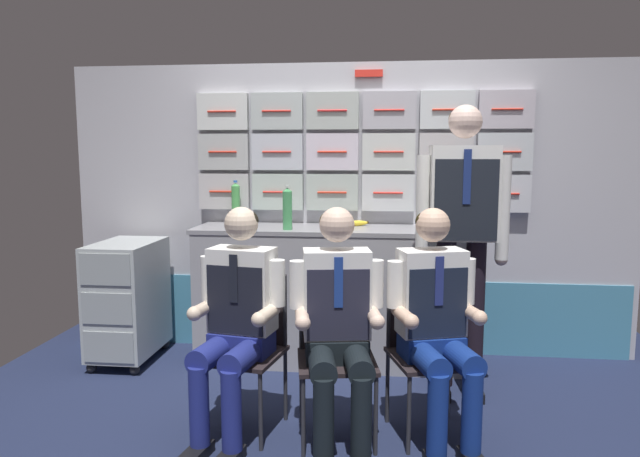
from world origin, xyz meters
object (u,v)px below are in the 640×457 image
at_px(folding_chair_right, 335,339).
at_px(coffee_cup_spare, 250,218).
at_px(crew_member_right, 338,319).
at_px(sparkling_bottle_green, 437,211).
at_px(crew_member_left, 236,314).
at_px(crew_member_by_counter, 437,317).
at_px(crew_member_standing, 462,222).
at_px(snack_banana, 357,223).
at_px(folding_chair_by_counter, 425,337).
at_px(service_trolley, 128,297).
at_px(folding_chair_left, 249,334).

xyz_separation_m(folding_chair_right, coffee_cup_spare, (-0.75, 1.24, 0.51)).
relative_size(crew_member_right, sparkling_bottle_green, 4.51).
height_order(crew_member_left, crew_member_by_counter, same).
xyz_separation_m(crew_member_left, crew_member_by_counter, (1.04, 0.06, -0.00)).
height_order(crew_member_standing, snack_banana, crew_member_standing).
height_order(folding_chair_by_counter, snack_banana, snack_banana).
height_order(crew_member_by_counter, crew_member_standing, crew_member_standing).
relative_size(service_trolley, crew_member_standing, 0.49).
bearing_deg(folding_chair_right, folding_chair_by_counter, 11.98).
relative_size(crew_member_left, folding_chair_by_counter, 1.46).
height_order(crew_member_left, coffee_cup_spare, crew_member_left).
relative_size(service_trolley, sparkling_bottle_green, 3.19).
bearing_deg(crew_member_standing, service_trolley, 171.38).
bearing_deg(sparkling_bottle_green, snack_banana, 162.79).
distance_m(crew_member_by_counter, snack_banana, 1.36).
height_order(crew_member_left, crew_member_right, crew_member_right).
distance_m(folding_chair_by_counter, snack_banana, 1.26).
xyz_separation_m(crew_member_left, crew_member_right, (0.54, -0.04, 0.01)).
relative_size(folding_chair_by_counter, sparkling_bottle_green, 3.06).
xyz_separation_m(folding_chair_left, snack_banana, (0.53, 1.14, 0.48)).
bearing_deg(coffee_cup_spare, folding_chair_right, -58.64).
bearing_deg(service_trolley, folding_chair_right, -29.96).
relative_size(folding_chair_right, sparkling_bottle_green, 3.06).
xyz_separation_m(folding_chair_right, crew_member_by_counter, (0.53, -0.05, 0.15)).
relative_size(folding_chair_left, snack_banana, 4.84).
bearing_deg(service_trolley, crew_member_standing, -8.62).
bearing_deg(crew_member_by_counter, folding_chair_right, 174.19).
xyz_separation_m(crew_member_standing, coffee_cup_spare, (-1.47, 0.68, -0.07)).
relative_size(crew_member_left, sparkling_bottle_green, 4.48).
bearing_deg(crew_member_right, folding_chair_right, 99.83).
height_order(folding_chair_by_counter, crew_member_standing, crew_member_standing).
relative_size(crew_member_by_counter, crew_member_standing, 0.68).
bearing_deg(sparkling_bottle_green, service_trolley, -177.47).
distance_m(service_trolley, crew_member_by_counter, 2.32).
distance_m(folding_chair_left, crew_member_standing, 1.43).
height_order(folding_chair_left, crew_member_right, crew_member_right).
distance_m(folding_chair_right, crew_member_standing, 1.08).
bearing_deg(snack_banana, coffee_cup_spare, 175.77).
bearing_deg(folding_chair_by_counter, coffee_cup_spare, 137.33).
xyz_separation_m(folding_chair_left, crew_member_standing, (1.20, 0.52, 0.57)).
bearing_deg(folding_chair_left, sparkling_bottle_green, 41.73).
height_order(folding_chair_by_counter, crew_member_by_counter, crew_member_by_counter).
distance_m(folding_chair_by_counter, coffee_cup_spare, 1.75).
xyz_separation_m(folding_chair_by_counter, crew_member_standing, (0.24, 0.46, 0.57)).
bearing_deg(crew_member_by_counter, service_trolley, 155.40).
bearing_deg(crew_member_standing, folding_chair_left, -156.46).
xyz_separation_m(crew_member_by_counter, crew_member_standing, (0.19, 0.62, 0.42)).
relative_size(folding_chair_left, coffee_cup_spare, 10.34).
relative_size(folding_chair_left, crew_member_left, 0.68).
bearing_deg(crew_member_right, service_trolley, 146.35).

